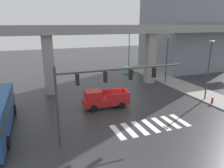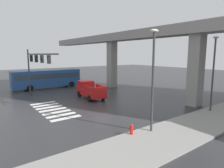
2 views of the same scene
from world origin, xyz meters
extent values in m
plane|color=#2D2D30|center=(0.00, 0.00, 0.00)|extent=(120.00, 120.00, 0.00)
cube|color=silver|center=(-3.30, -6.09, 0.01)|extent=(0.55, 2.80, 0.01)
cube|color=silver|center=(-2.20, -6.09, 0.01)|extent=(0.55, 2.80, 0.01)
cube|color=silver|center=(-1.10, -6.09, 0.01)|extent=(0.55, 2.80, 0.01)
cube|color=silver|center=(0.00, -6.09, 0.01)|extent=(0.55, 2.80, 0.01)
cube|color=silver|center=(1.10, -6.09, 0.01)|extent=(0.55, 2.80, 0.01)
cube|color=silver|center=(2.20, -6.09, 0.01)|extent=(0.55, 2.80, 0.01)
cube|color=silver|center=(3.30, -6.09, 0.01)|extent=(0.55, 2.80, 0.01)
cube|color=gray|center=(0.00, 6.93, 8.28)|extent=(56.19, 2.32, 1.20)
cube|color=gray|center=(-7.57, 6.93, 3.84)|extent=(1.30, 1.30, 7.68)
cube|color=gray|center=(7.57, 6.93, 3.84)|extent=(1.30, 1.30, 7.68)
cube|color=gray|center=(11.11, 2.00, 0.07)|extent=(4.00, 36.00, 0.15)
cube|color=red|center=(-2.31, -0.31, 0.78)|extent=(5.21, 2.23, 0.80)
cube|color=red|center=(-3.76, -0.22, 1.63)|extent=(1.81, 1.86, 0.90)
cube|color=#3F5160|center=(-4.23, -0.19, 1.63)|extent=(0.21, 1.67, 0.77)
cube|color=red|center=(-1.23, -1.26, 1.48)|extent=(2.65, 0.28, 0.60)
cube|color=red|center=(-1.11, 0.48, 1.48)|extent=(2.65, 0.28, 0.60)
cube|color=red|center=(0.18, -0.48, 1.48)|extent=(0.22, 1.75, 0.60)
cylinder|color=black|center=(-3.95, -1.11, 0.38)|extent=(0.78, 0.33, 0.76)
cylinder|color=black|center=(-3.83, 0.69, 0.38)|extent=(0.78, 0.33, 0.76)
cylinder|color=black|center=(-0.80, -1.32, 0.38)|extent=(0.78, 0.33, 0.76)
cylinder|color=black|center=(-0.68, 0.48, 0.38)|extent=(0.78, 0.33, 0.76)
cube|color=#234C8C|center=(-13.13, -2.37, 1.64)|extent=(2.78, 10.86, 2.70)
cube|color=#2D3D4C|center=(-13.13, -2.37, 2.11)|extent=(2.81, 10.32, 0.76)
cube|color=#2D3D4C|center=(-12.99, 2.99, 1.98)|extent=(2.25, 0.14, 1.49)
cylinder|color=black|center=(-14.26, 1.45, 0.48)|extent=(0.38, 0.97, 0.96)
cylinder|color=black|center=(-11.81, 1.38, 0.48)|extent=(0.38, 0.97, 0.96)
cylinder|color=black|center=(-14.44, -5.30, 0.48)|extent=(0.38, 0.97, 0.96)
cylinder|color=black|center=(-11.99, -5.37, 0.48)|extent=(0.38, 0.97, 0.96)
cylinder|color=#38383D|center=(-8.24, -6.24, 3.10)|extent=(0.18, 0.18, 6.20)
cylinder|color=#38383D|center=(-2.84, -6.24, 5.60)|extent=(10.80, 0.14, 0.14)
cube|color=black|center=(-6.64, -6.24, 5.08)|extent=(0.24, 0.32, 0.84)
sphere|color=green|center=(-6.64, -6.24, 4.82)|extent=(0.17, 0.17, 0.17)
cube|color=black|center=(-4.44, -6.24, 5.08)|extent=(0.24, 0.32, 0.84)
sphere|color=green|center=(-4.44, -6.24, 4.82)|extent=(0.17, 0.17, 0.17)
cube|color=black|center=(-2.24, -6.24, 5.08)|extent=(0.24, 0.32, 0.84)
sphere|color=green|center=(-2.24, -6.24, 4.82)|extent=(0.17, 0.17, 0.17)
cube|color=black|center=(-0.04, -6.24, 5.08)|extent=(0.24, 0.32, 0.84)
sphere|color=green|center=(-0.04, -6.24, 4.82)|extent=(0.17, 0.17, 0.17)
cube|color=#19722D|center=(-2.39, -6.24, 5.15)|extent=(1.10, 0.04, 0.28)
cylinder|color=#38383D|center=(9.91, -2.43, 3.50)|extent=(0.16, 0.16, 7.00)
ellipsoid|color=beige|center=(9.91, -2.43, 7.12)|extent=(0.44, 0.70, 0.24)
cylinder|color=#38383D|center=(9.91, 5.92, 3.50)|extent=(0.16, 0.16, 7.00)
ellipsoid|color=beige|center=(9.91, 5.92, 7.12)|extent=(0.44, 0.70, 0.24)
cylinder|color=red|center=(9.51, -3.97, 0.35)|extent=(0.24, 0.24, 0.70)
sphere|color=red|center=(9.51, -3.97, 0.74)|extent=(0.22, 0.22, 0.22)
camera|label=1|loc=(-9.78, -21.43, 9.11)|focal=34.22mm
camera|label=2|loc=(18.88, -12.53, 5.58)|focal=31.04mm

